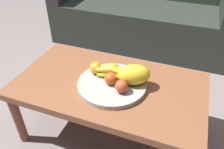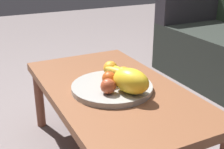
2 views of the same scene
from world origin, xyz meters
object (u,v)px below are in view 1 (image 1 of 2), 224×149
Objects in this scene: coffee_table at (109,89)px; apple_front at (111,79)px; fruit_bowl at (112,84)px; couch at (142,12)px; orange_left at (96,68)px; orange_front at (113,69)px; apple_left at (122,86)px; melon_large_front at (134,75)px; banana_bunch at (110,72)px.

apple_front is at bearing -56.65° from coffee_table.
fruit_bowl is (0.02, -0.02, 0.06)m from coffee_table.
couch is 24.81× the size of orange_left.
orange_left is at bearing -168.45° from orange_front.
couch is 26.27× the size of apple_left.
melon_large_front is 2.43× the size of orange_left.
apple_front is at bearing -29.05° from orange_left.
melon_large_front is 0.13m from orange_front.
melon_large_front reaches higher than orange_front.
orange_front is at bearing 165.82° from melon_large_front.
melon_large_front is 0.22m from orange_left.
fruit_bowl is at bearing -23.12° from orange_left.
melon_large_front is (0.13, 0.02, 0.12)m from coffee_table.
orange_front is 1.00× the size of orange_left.
fruit_bowl is 5.57× the size of apple_left.
orange_front is at bearing 11.55° from orange_left.
apple_front and apple_left have the same top height.
couch is 10.19× the size of melon_large_front.
apple_front is 0.99× the size of apple_left.
orange_left is at bearing 150.95° from apple_front.
orange_left is 0.41× the size of banana_bunch.
fruit_bowl is 5.26× the size of orange_left.
orange_front and orange_left have the same top height.
banana_bunch is at bearing 134.63° from apple_left.
apple_left is at bearing -28.87° from apple_front.
orange_left is at bearing -87.19° from couch.
orange_front is (0.01, 0.05, 0.10)m from coffee_table.
coffee_table is 1.30m from couch.
apple_left reaches higher than fruit_bowl.
coffee_table is at bearing 142.65° from apple_left.
orange_front reaches higher than fruit_bowl.
apple_front is at bearing -104.71° from fruit_bowl.
orange_front is 1.06× the size of apple_left.
couch reaches higher than coffee_table.
melon_large_front reaches higher than orange_left.
fruit_bowl is 0.08m from orange_front.
coffee_table is 14.66× the size of orange_front.
apple_left is at bearing -37.06° from fruit_bowl.
coffee_table is 6.04× the size of melon_large_front.
apple_front is at bearing -156.28° from melon_large_front.
melon_large_front is at bearing -5.10° from banana_bunch.
apple_left reaches higher than banana_bunch.
melon_large_front is 0.12m from apple_front.
coffee_table is 0.12m from orange_front.
apple_left is 0.14m from banana_bunch.
couch is (-0.15, 1.29, -0.04)m from coffee_table.
orange_front is at bearing 99.92° from apple_front.
couch reaches higher than fruit_bowl.
banana_bunch reaches higher than coffee_table.
banana_bunch is at bearing 121.50° from fruit_bowl.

